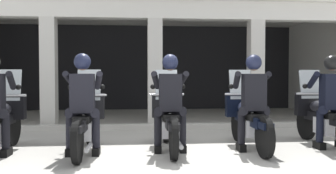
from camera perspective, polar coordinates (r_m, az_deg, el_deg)
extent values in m
plane|color=#A8A59E|center=(8.56, -1.44, -6.46)|extent=(80.00, 80.00, 0.00)
cube|color=black|center=(13.02, -3.13, 3.14)|extent=(11.10, 0.24, 3.05)
cube|color=silver|center=(8.75, -2.15, 12.35)|extent=(11.10, 0.36, 0.44)
cube|color=silver|center=(10.90, -2.73, 11.87)|extent=(11.10, 4.97, 0.16)
cube|color=silver|center=(12.24, 23.73, 3.06)|extent=(0.30, 4.97, 3.05)
cube|color=beige|center=(8.85, -18.72, 2.20)|extent=(0.35, 0.36, 2.61)
cube|color=beige|center=(8.61, -2.14, 2.31)|extent=(0.35, 0.36, 2.61)
cube|color=beige|center=(9.09, 13.98, 2.23)|extent=(0.35, 0.36, 2.61)
cube|color=#B7B5AD|center=(8.19, -1.95, -6.41)|extent=(10.70, 0.24, 0.12)
cylinder|color=black|center=(6.87, -23.87, -5.99)|extent=(0.09, 0.64, 0.64)
cube|color=black|center=(6.85, -23.89, -4.27)|extent=(0.14, 0.44, 0.08)
ellipsoid|color=black|center=(6.38, -25.30, -3.36)|extent=(0.26, 0.48, 0.22)
cylinder|color=silver|center=(6.79, -24.06, -4.05)|extent=(0.05, 0.24, 0.53)
cube|color=black|center=(6.72, -24.24, -2.92)|extent=(0.52, 0.16, 0.44)
sphere|color=silver|center=(6.81, -23.97, -2.68)|extent=(0.18, 0.18, 0.18)
cube|color=silver|center=(6.68, -24.34, 0.28)|extent=(0.40, 0.14, 0.54)
cylinder|color=silver|center=(6.61, -24.55, -1.26)|extent=(0.62, 0.04, 0.04)
cylinder|color=black|center=(5.96, -25.37, -3.91)|extent=(0.26, 0.29, 0.17)
cylinder|color=black|center=(5.98, -24.79, -6.55)|extent=(0.12, 0.12, 0.53)
cube|color=black|center=(6.04, -24.71, -9.59)|extent=(0.11, 0.26, 0.12)
cylinder|color=black|center=(6.11, -24.05, 0.94)|extent=(0.19, 0.48, 0.31)
sphere|color=black|center=(6.29, -23.07, -0.02)|extent=(0.09, 0.09, 0.09)
cylinder|color=black|center=(6.52, -12.45, -6.29)|extent=(0.09, 0.64, 0.64)
cylinder|color=black|center=(5.15, -14.47, -8.50)|extent=(0.09, 0.64, 0.64)
cube|color=black|center=(6.50, -12.46, -4.48)|extent=(0.14, 0.44, 0.08)
cube|color=silver|center=(5.78, -13.42, -6.86)|extent=(0.28, 0.44, 0.28)
cube|color=black|center=(5.81, -13.35, -5.51)|extent=(0.18, 1.24, 0.16)
ellipsoid|color=#1E2338|center=(6.01, -13.06, -3.54)|extent=(0.26, 0.48, 0.22)
cube|color=black|center=(5.62, -13.62, -5.04)|extent=(0.24, 0.52, 0.10)
cube|color=black|center=(5.18, -14.38, -6.46)|extent=(0.16, 0.48, 0.10)
cylinder|color=silver|center=(6.43, -12.53, -4.25)|extent=(0.05, 0.24, 0.53)
cube|color=black|center=(6.36, -12.61, -3.06)|extent=(0.52, 0.16, 0.44)
sphere|color=silver|center=(6.46, -12.50, -2.80)|extent=(0.18, 0.18, 0.18)
cube|color=silver|center=(6.32, -12.66, 0.32)|extent=(0.40, 0.14, 0.54)
cylinder|color=silver|center=(6.25, -12.75, -1.31)|extent=(0.62, 0.04, 0.04)
cylinder|color=silver|center=(5.46, -12.68, -9.44)|extent=(0.07, 0.55, 0.07)
cube|color=black|center=(5.57, -13.69, -0.98)|extent=(0.36, 0.22, 0.60)
cube|color=black|center=(5.69, -13.51, -0.72)|extent=(0.05, 0.02, 0.32)
sphere|color=tan|center=(5.59, -13.69, 3.70)|extent=(0.21, 0.21, 0.21)
sphere|color=#191E38|center=(5.59, -13.70, 4.00)|extent=(0.26, 0.26, 0.26)
cylinder|color=black|center=(5.60, -12.21, -4.14)|extent=(0.26, 0.29, 0.17)
cylinder|color=black|center=(5.62, -11.58, -6.93)|extent=(0.12, 0.12, 0.53)
cube|color=black|center=(5.69, -11.55, -10.15)|extent=(0.11, 0.26, 0.12)
cylinder|color=black|center=(5.64, -15.04, -4.12)|extent=(0.26, 0.29, 0.17)
cylinder|color=black|center=(5.68, -15.62, -6.87)|extent=(0.12, 0.12, 0.53)
cube|color=black|center=(5.75, -15.57, -10.06)|extent=(0.11, 0.26, 0.12)
cylinder|color=black|center=(5.76, -11.20, 1.02)|extent=(0.19, 0.48, 0.31)
sphere|color=black|center=(5.97, -10.59, 0.00)|extent=(0.09, 0.09, 0.09)
cylinder|color=black|center=(5.83, -15.50, 1.00)|extent=(0.19, 0.48, 0.31)
sphere|color=black|center=(6.04, -15.50, -0.01)|extent=(0.09, 0.09, 0.09)
cylinder|color=black|center=(6.59, -0.37, -6.16)|extent=(0.09, 0.64, 0.64)
cylinder|color=black|center=(5.22, 0.90, -8.31)|extent=(0.09, 0.64, 0.64)
cube|color=black|center=(6.57, -0.37, -4.36)|extent=(0.14, 0.44, 0.08)
cube|color=silver|center=(5.85, 0.24, -6.70)|extent=(0.28, 0.44, 0.28)
cube|color=black|center=(5.88, 0.19, -5.38)|extent=(0.18, 1.24, 0.16)
ellipsoid|color=black|center=(6.08, 0.00, -3.43)|extent=(0.26, 0.48, 0.22)
cube|color=black|center=(5.69, 0.36, -4.91)|extent=(0.24, 0.52, 0.10)
cube|color=black|center=(5.25, 0.83, -6.30)|extent=(0.16, 0.48, 0.10)
cylinder|color=silver|center=(6.51, -0.33, -4.14)|extent=(0.05, 0.24, 0.53)
cube|color=black|center=(6.43, -0.28, -2.95)|extent=(0.52, 0.16, 0.44)
sphere|color=silver|center=(6.53, -0.35, -2.71)|extent=(0.18, 0.18, 0.18)
cube|color=silver|center=(6.39, -0.27, 0.38)|extent=(0.40, 0.14, 0.54)
cylinder|color=silver|center=(6.32, -0.21, -1.22)|extent=(0.62, 0.04, 0.04)
cylinder|color=silver|center=(5.55, 1.82, -9.20)|extent=(0.07, 0.55, 0.07)
cube|color=black|center=(5.64, 0.38, -0.89)|extent=(0.36, 0.22, 0.60)
cube|color=#14193F|center=(5.76, 0.26, -0.63)|extent=(0.05, 0.02, 0.32)
sphere|color=#936B51|center=(5.65, 0.36, 3.73)|extent=(0.21, 0.21, 0.21)
sphere|color=#191E38|center=(5.66, 0.36, 4.03)|extent=(0.26, 0.26, 0.26)
cylinder|color=black|center=(5.70, 1.76, -3.99)|extent=(0.26, 0.29, 0.17)
cylinder|color=black|center=(5.74, 2.36, -6.71)|extent=(0.12, 0.12, 0.53)
cube|color=black|center=(5.81, 2.34, -9.87)|extent=(0.11, 0.26, 0.12)
cylinder|color=black|center=(5.67, -1.05, -4.02)|extent=(0.26, 0.29, 0.17)
cylinder|color=black|center=(5.70, -1.66, -6.77)|extent=(0.12, 0.12, 0.53)
cube|color=black|center=(5.77, -1.66, -9.95)|extent=(0.11, 0.26, 0.12)
cylinder|color=black|center=(5.89, 2.30, 1.08)|extent=(0.19, 0.48, 0.31)
sphere|color=black|center=(6.10, 2.42, 0.07)|extent=(0.09, 0.09, 0.09)
cylinder|color=black|center=(5.85, -1.98, 1.07)|extent=(0.19, 0.48, 0.31)
sphere|color=black|center=(6.06, -2.47, 0.06)|extent=(0.09, 0.09, 0.09)
cylinder|color=black|center=(6.83, 11.25, -5.92)|extent=(0.09, 0.64, 0.64)
cylinder|color=black|center=(5.51, 15.37, -7.83)|extent=(0.09, 0.64, 0.64)
cube|color=black|center=(6.80, 11.26, -4.18)|extent=(0.14, 0.44, 0.08)
cube|color=silver|center=(6.11, 13.24, -6.38)|extent=(0.28, 0.44, 0.28)
cube|color=black|center=(6.14, 13.10, -5.11)|extent=(0.18, 1.24, 0.16)
ellipsoid|color=#1E2338|center=(6.33, 12.49, -3.26)|extent=(0.26, 0.48, 0.22)
cube|color=black|center=(5.96, 13.64, -4.65)|extent=(0.24, 0.52, 0.10)
cube|color=black|center=(5.54, 15.17, -5.93)|extent=(0.16, 0.48, 0.10)
cylinder|color=silver|center=(6.74, 11.40, -3.96)|extent=(0.05, 0.24, 0.53)
cube|color=black|center=(6.67, 11.56, -2.82)|extent=(0.52, 0.16, 0.44)
sphere|color=silver|center=(6.76, 11.32, -2.58)|extent=(0.18, 0.18, 0.18)
cube|color=silver|center=(6.63, 11.63, 0.40)|extent=(0.40, 0.14, 0.54)
cylinder|color=silver|center=(6.56, 11.82, -1.15)|extent=(0.62, 0.04, 0.04)
cylinder|color=silver|center=(5.85, 15.44, -8.69)|extent=(0.07, 0.55, 0.07)
cube|color=black|center=(5.91, 13.74, -0.82)|extent=(0.36, 0.22, 0.60)
cube|color=black|center=(6.02, 13.37, -0.57)|extent=(0.05, 0.02, 0.32)
sphere|color=tan|center=(5.93, 13.71, 3.59)|extent=(0.21, 0.21, 0.21)
sphere|color=#191E38|center=(5.93, 13.71, 3.88)|extent=(0.26, 0.26, 0.26)
cylinder|color=black|center=(6.00, 14.92, -3.76)|extent=(0.26, 0.29, 0.17)
cylinder|color=black|center=(6.05, 15.43, -6.33)|extent=(0.12, 0.12, 0.53)
cube|color=black|center=(6.12, 15.37, -9.34)|extent=(0.11, 0.26, 0.12)
cylinder|color=black|center=(5.91, 12.36, -3.82)|extent=(0.26, 0.29, 0.17)
cylinder|color=black|center=(5.92, 11.78, -6.48)|extent=(0.12, 0.12, 0.53)
cube|color=black|center=(5.99, 11.74, -9.55)|extent=(0.11, 0.26, 0.12)
cylinder|color=black|center=(6.19, 14.99, 1.05)|extent=(0.19, 0.48, 0.31)
sphere|color=black|center=(6.41, 14.68, 0.10)|extent=(0.09, 0.09, 0.09)
cylinder|color=black|center=(6.06, 11.08, 1.07)|extent=(0.19, 0.48, 0.31)
sphere|color=black|center=(6.25, 10.19, 0.09)|extent=(0.09, 0.09, 0.09)
cylinder|color=black|center=(7.37, 21.46, -5.44)|extent=(0.09, 0.64, 0.64)
cube|color=black|center=(7.35, 21.48, -3.83)|extent=(0.14, 0.44, 0.08)
cube|color=silver|center=(6.71, 24.34, -5.76)|extent=(0.28, 0.44, 0.28)
cube|color=black|center=(6.73, 24.15, -4.61)|extent=(0.18, 1.24, 0.16)
ellipsoid|color=black|center=(6.91, 23.28, -2.94)|extent=(0.26, 0.48, 0.22)
cube|color=black|center=(6.57, 24.92, -4.17)|extent=(0.24, 0.52, 0.10)
cylinder|color=silver|center=(7.29, 21.69, -3.62)|extent=(0.05, 0.24, 0.53)
cube|color=black|center=(7.22, 21.92, -2.56)|extent=(0.52, 0.16, 0.44)
sphere|color=silver|center=(7.31, 21.57, -2.34)|extent=(0.18, 0.18, 0.18)
cube|color=silver|center=(7.19, 22.03, 0.41)|extent=(0.40, 0.14, 0.54)
cylinder|color=silver|center=(7.12, 22.31, -1.01)|extent=(0.62, 0.04, 0.04)
cube|color=black|center=(6.52, 25.06, -0.69)|extent=(0.36, 0.22, 0.60)
cube|color=black|center=(6.63, 24.54, -0.47)|extent=(0.05, 0.02, 0.32)
sphere|color=#936B51|center=(6.54, 25.03, 3.30)|extent=(0.21, 0.21, 0.21)
sphere|color=black|center=(6.54, 25.03, 3.57)|extent=(0.26, 0.26, 0.26)
cylinder|color=black|center=(6.49, 23.86, -3.43)|extent=(0.26, 0.29, 0.17)
cylinder|color=black|center=(6.50, 23.36, -5.86)|extent=(0.12, 0.12, 0.53)
cube|color=black|center=(6.56, 23.28, -8.67)|extent=(0.11, 0.26, 0.12)
sphere|color=black|center=(7.03, 25.10, 0.14)|extent=(0.09, 0.09, 0.09)
cylinder|color=black|center=(6.61, 22.44, 1.03)|extent=(0.19, 0.48, 0.31)
sphere|color=black|center=(6.79, 21.31, 0.13)|extent=(0.09, 0.09, 0.09)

